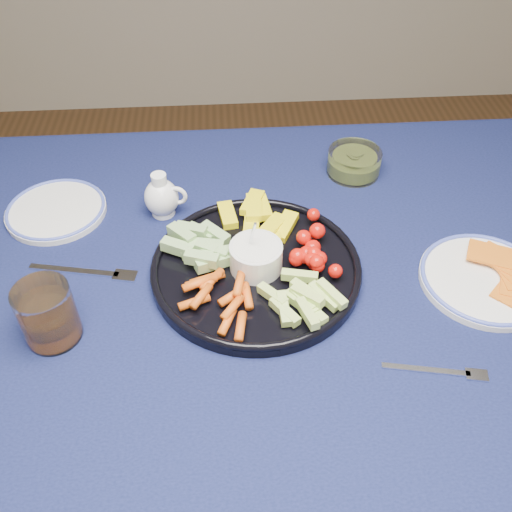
{
  "coord_description": "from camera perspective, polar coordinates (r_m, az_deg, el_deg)",
  "views": [
    {
      "loc": [
        -0.05,
        -0.61,
        1.44
      ],
      "look_at": [
        -0.01,
        0.07,
        0.79
      ],
      "focal_mm": 40.0,
      "sensor_mm": 36.0,
      "label": 1
    }
  ],
  "objects": [
    {
      "name": "dining_table",
      "position": [
        1.0,
        0.68,
        -7.94
      ],
      "size": [
        1.67,
        1.07,
        0.75
      ],
      "color": "#492E18",
      "rests_on": "ground"
    },
    {
      "name": "side_plate_extra",
      "position": [
        1.15,
        -19.36,
        4.36
      ],
      "size": [
        0.19,
        0.19,
        0.02
      ],
      "color": "white",
      "rests_on": "dining_table"
    },
    {
      "name": "fork_right",
      "position": [
        0.89,
        18.25,
        -10.94
      ],
      "size": [
        0.15,
        0.04,
        0.0
      ],
      "color": "silver",
      "rests_on": "dining_table"
    },
    {
      "name": "crudite_platter",
      "position": [
        0.96,
        -0.15,
        -0.89
      ],
      "size": [
        0.36,
        0.36,
        0.11
      ],
      "color": "black",
      "rests_on": "dining_table"
    },
    {
      "name": "juice_tumbler",
      "position": [
        0.91,
        -20.02,
        -5.73
      ],
      "size": [
        0.08,
        0.08,
        0.1
      ],
      "color": "white",
      "rests_on": "dining_table"
    },
    {
      "name": "cheese_plate",
      "position": [
        1.03,
        21.97,
        -2.03
      ],
      "size": [
        0.22,
        0.22,
        0.03
      ],
      "color": "white",
      "rests_on": "dining_table"
    },
    {
      "name": "pickle_bowl",
      "position": [
        1.2,
        9.76,
        9.13
      ],
      "size": [
        0.11,
        0.11,
        0.05
      ],
      "color": "white",
      "rests_on": "dining_table"
    },
    {
      "name": "fork_left",
      "position": [
        1.01,
        -16.07,
        -1.61
      ],
      "size": [
        0.19,
        0.06,
        0.0
      ],
      "color": "silver",
      "rests_on": "dining_table"
    },
    {
      "name": "creamer_pitcher",
      "position": [
        1.08,
        -9.38,
        5.84
      ],
      "size": [
        0.08,
        0.06,
        0.09
      ],
      "color": "white",
      "rests_on": "dining_table"
    }
  ]
}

